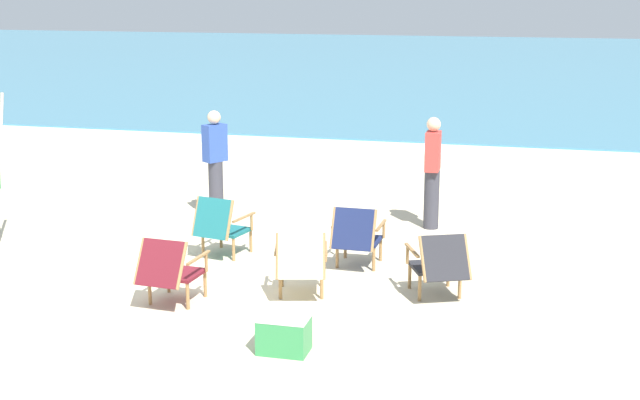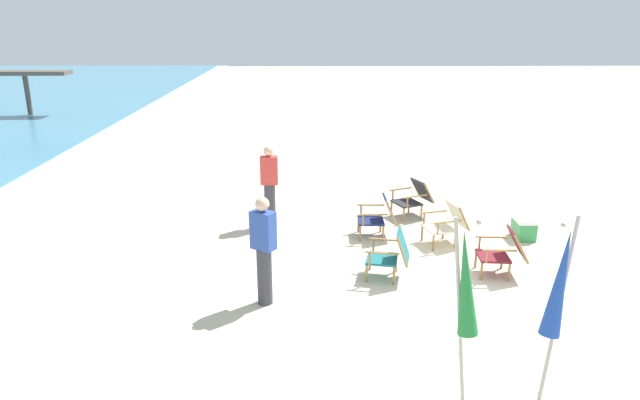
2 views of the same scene
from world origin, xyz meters
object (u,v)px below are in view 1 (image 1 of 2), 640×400
Objects in this scene: beach_chair_mid_center at (439,263)px; person_by_waterline at (432,172)px; cooler_box at (284,332)px; beach_chair_far_center at (357,235)px; person_near_chairs at (215,163)px; beach_chair_front_left at (220,225)px; beach_chair_back_right at (301,262)px; beach_chair_front_right at (170,269)px.

beach_chair_mid_center is 0.57× the size of person_by_waterline.
beach_chair_mid_center reaches higher than cooler_box.
person_by_waterline reaches higher than beach_chair_far_center.
person_near_chairs reaches higher than beach_chair_mid_center.
cooler_box is at bearing -99.43° from person_by_waterline.
beach_chair_far_center reaches higher than cooler_box.
beach_chair_back_right is (1.42, -1.22, -0.01)m from beach_chair_front_left.
person_near_chairs is (-3.74, 2.83, 0.42)m from beach_chair_mid_center.
beach_chair_front_left is 1.67× the size of cooler_box.
beach_chair_front_left reaches higher than cooler_box.
person_near_chairs reaches higher than cooler_box.
person_by_waterline is at bearing 72.52° from beach_chair_far_center.
beach_chair_front_left is at bearing 179.37° from beach_chair_far_center.
beach_chair_far_center is 1.64× the size of cooler_box.
cooler_box is at bearing -124.17° from beach_chair_mid_center.
beach_chair_back_right is 0.53× the size of person_near_chairs.
person_by_waterline reaches higher than beach_chair_front_left.
beach_chair_far_center is at bearing 46.52° from beach_chair_front_right.
beach_chair_mid_center is 1.17× the size of beach_chair_front_right.
beach_chair_front_left is at bearing -139.81° from person_by_waterline.
beach_chair_far_center is 0.49× the size of person_by_waterline.
cooler_box is at bearing -62.31° from person_near_chairs.
beach_chair_back_right is at bearing -107.60° from person_by_waterline.
beach_chair_back_right is at bearing -55.08° from person_near_chairs.
person_by_waterline is (3.27, 0.13, 0.00)m from person_near_chairs.
beach_chair_back_right reaches higher than beach_chair_front_right.
beach_chair_mid_center is 1.91× the size of cooler_box.
beach_chair_far_center is 1.26m from beach_chair_back_right.
person_near_chairs reaches higher than beach_chair_back_right.
beach_chair_mid_center is at bearing -16.58° from beach_chair_front_left.
beach_chair_back_right is 1.56m from cooler_box.
beach_chair_back_right is (-1.52, -0.35, 0.00)m from beach_chair_mid_center.
person_near_chairs is (-0.89, 3.79, 0.42)m from beach_chair_front_right.
beach_chair_mid_center is 3.03m from person_by_waterline.
person_by_waterline is 3.33× the size of cooler_box.
person_near_chairs is at bearing 124.92° from beach_chair_back_right.
beach_chair_front_right is (0.09, -1.83, -0.01)m from beach_chair_front_left.
beach_chair_back_right is (-0.39, -1.20, -0.00)m from beach_chair_far_center.
beach_chair_back_right is 1.08× the size of beach_chair_front_right.
beach_chair_mid_center is (1.13, -0.85, -0.01)m from beach_chair_far_center.
person_by_waterline is at bearing 72.40° from beach_chair_back_right.
beach_chair_front_right is 0.49× the size of person_by_waterline.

